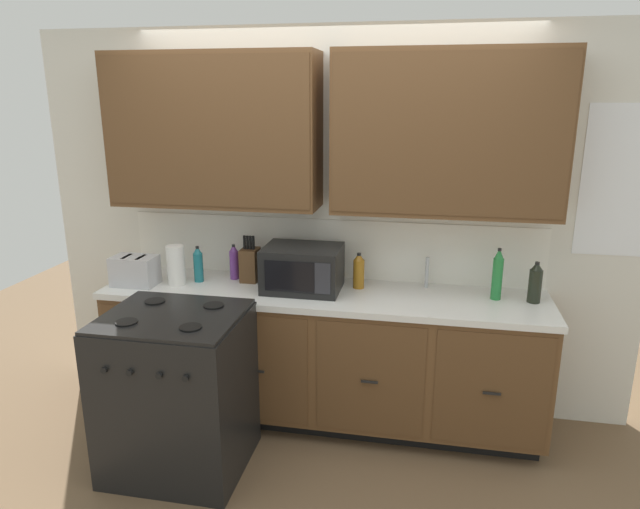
# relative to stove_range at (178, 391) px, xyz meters

# --- Properties ---
(ground_plane) EXTENTS (8.00, 8.00, 0.00)m
(ground_plane) POSITION_rel_stove_range_xyz_m (0.72, 0.33, -0.47)
(ground_plane) COLOR brown
(wall_unit) EXTENTS (3.97, 0.40, 2.52)m
(wall_unit) POSITION_rel_stove_range_xyz_m (0.72, 0.83, 1.18)
(wall_unit) COLOR silver
(wall_unit) RESTS_ON ground_plane
(counter_run) EXTENTS (2.80, 0.64, 0.90)m
(counter_run) POSITION_rel_stove_range_xyz_m (0.72, 0.63, -0.01)
(counter_run) COLOR black
(counter_run) RESTS_ON ground_plane
(stove_range) EXTENTS (0.76, 0.68, 0.95)m
(stove_range) POSITION_rel_stove_range_xyz_m (0.00, 0.00, 0.00)
(stove_range) COLOR black
(stove_range) RESTS_ON ground_plane
(microwave) EXTENTS (0.48, 0.37, 0.28)m
(microwave) POSITION_rel_stove_range_xyz_m (0.59, 0.65, 0.57)
(microwave) COLOR black
(microwave) RESTS_ON counter_run
(toaster) EXTENTS (0.28, 0.18, 0.19)m
(toaster) POSITION_rel_stove_range_xyz_m (-0.50, 0.53, 0.53)
(toaster) COLOR #B7B7BC
(toaster) RESTS_ON counter_run
(knife_block) EXTENTS (0.11, 0.14, 0.31)m
(knife_block) POSITION_rel_stove_range_xyz_m (0.21, 0.75, 0.55)
(knife_block) COLOR #52361E
(knife_block) RESTS_ON counter_run
(sink_faucet) EXTENTS (0.02, 0.02, 0.20)m
(sink_faucet) POSITION_rel_stove_range_xyz_m (1.36, 0.84, 0.53)
(sink_faucet) COLOR #B2B5BA
(sink_faucet) RESTS_ON counter_run
(paper_towel_roll) EXTENTS (0.12, 0.12, 0.26)m
(paper_towel_roll) POSITION_rel_stove_range_xyz_m (-0.24, 0.59, 0.56)
(paper_towel_roll) COLOR white
(paper_towel_roll) RESTS_ON counter_run
(bottle_dark) EXTENTS (0.08, 0.08, 0.25)m
(bottle_dark) POSITION_rel_stove_range_xyz_m (1.99, 0.69, 0.55)
(bottle_dark) COLOR black
(bottle_dark) RESTS_ON counter_run
(bottle_green) EXTENTS (0.06, 0.06, 0.32)m
(bottle_green) POSITION_rel_stove_range_xyz_m (1.77, 0.70, 0.59)
(bottle_green) COLOR #237A38
(bottle_green) RESTS_ON counter_run
(bottle_teal) EXTENTS (0.06, 0.06, 0.24)m
(bottle_teal) POSITION_rel_stove_range_xyz_m (-0.12, 0.67, 0.55)
(bottle_teal) COLOR #1E707A
(bottle_teal) RESTS_ON counter_run
(bottle_amber) EXTENTS (0.07, 0.07, 0.23)m
(bottle_amber) POSITION_rel_stove_range_xyz_m (0.93, 0.75, 0.55)
(bottle_amber) COLOR #9E6619
(bottle_amber) RESTS_ON counter_run
(bottle_violet) EXTENTS (0.06, 0.06, 0.24)m
(bottle_violet) POSITION_rel_stove_range_xyz_m (0.09, 0.77, 0.55)
(bottle_violet) COLOR #663384
(bottle_violet) RESTS_ON counter_run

